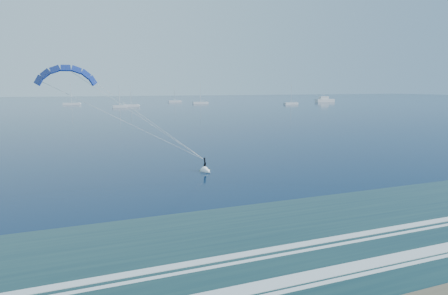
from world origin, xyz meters
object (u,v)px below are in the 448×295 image
motor_yacht (325,100)px  sailboat_4 (175,101)px  sailboat_2 (72,104)px  kitesurfer_rig (139,117)px  sailboat_3 (131,105)px  sailboat_7 (120,106)px  sailboat_5 (200,103)px  sailboat_6 (291,103)px

motor_yacht → sailboat_4: sailboat_4 is taller
sailboat_2 → motor_yacht: bearing=-7.2°
sailboat_4 → motor_yacht: bearing=-19.7°
kitesurfer_rig → sailboat_3: 170.04m
sailboat_2 → sailboat_4: sailboat_2 is taller
sailboat_4 → sailboat_7: (-43.80, -56.51, 0.01)m
sailboat_4 → sailboat_5: bearing=-74.4°
sailboat_5 → sailboat_6: size_ratio=1.09×
sailboat_4 → sailboat_2: bearing=-167.8°
sailboat_4 → sailboat_3: bearing=-126.7°
kitesurfer_rig → sailboat_6: kitesurfer_rig is taller
sailboat_5 → sailboat_6: (46.15, -29.54, -0.01)m
kitesurfer_rig → sailboat_5: bearing=69.2°
motor_yacht → sailboat_7: (-140.00, -22.05, -0.81)m
kitesurfer_rig → sailboat_5: (71.38, 187.95, -6.35)m
sailboat_5 → sailboat_7: bearing=-152.6°
sailboat_3 → sailboat_6: size_ratio=0.95×
kitesurfer_rig → sailboat_3: kitesurfer_rig is taller
sailboat_3 → sailboat_5: (45.23, 20.06, 0.01)m
motor_yacht → sailboat_7: size_ratio=1.23×
sailboat_4 → sailboat_5: (8.24, -29.53, 0.01)m
motor_yacht → sailboat_2: (-161.56, 20.36, -0.81)m
sailboat_2 → sailboat_3: bearing=-51.4°
kitesurfer_rig → sailboat_5: size_ratio=1.59×
sailboat_2 → sailboat_7: sailboat_2 is taller
sailboat_3 → sailboat_7: sailboat_3 is taller
motor_yacht → sailboat_2: sailboat_2 is taller
sailboat_3 → sailboat_4: (36.99, 49.59, 0.00)m
sailboat_5 → sailboat_6: bearing=-32.6°
sailboat_2 → sailboat_3: 45.43m
sailboat_3 → sailboat_5: sailboat_5 is taller
sailboat_7 → kitesurfer_rig: bearing=-96.8°
sailboat_2 → sailboat_7: 47.57m
sailboat_5 → sailboat_7: size_ratio=1.15×
sailboat_4 → sailboat_6: sailboat_6 is taller
motor_yacht → sailboat_2: 162.84m
sailboat_3 → sailboat_5: 49.48m
kitesurfer_rig → sailboat_4: size_ratio=1.74×
motor_yacht → sailboat_5: (-87.96, 4.92, -0.81)m
motor_yacht → sailboat_3: 134.05m
sailboat_2 → sailboat_4: size_ratio=1.08×
motor_yacht → sailboat_2: size_ratio=1.08×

